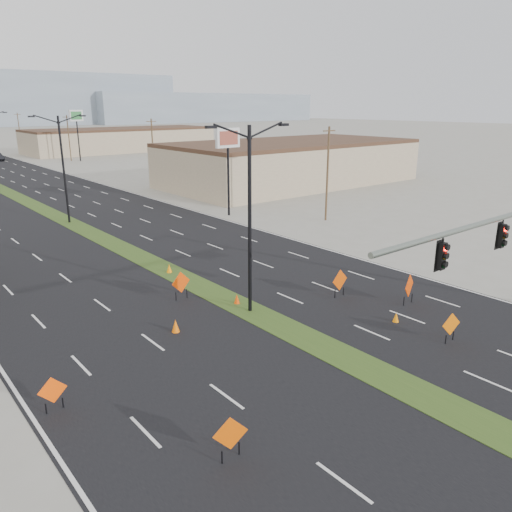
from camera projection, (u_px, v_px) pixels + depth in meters
ground at (450, 409)px, 18.71m from camera, size 600.00×600.00×0.00m
building_se_near at (291, 164)px, 71.83m from camera, size 36.00×18.00×5.50m
building_se_far at (121, 141)px, 122.41m from camera, size 44.00×16.00×5.00m
mesa_east at (201, 108)px, 339.83m from camera, size 160.00×50.00×18.00m
streetlight_0 at (250, 215)px, 26.01m from camera, size 5.15×0.24×10.02m
streetlight_1 at (63, 166)px, 46.72m from camera, size 5.15×0.24×10.02m
utility_pole_0 at (327, 173)px, 47.98m from camera, size 1.60×0.20×9.00m
utility_pole_1 at (153, 149)px, 73.87m from camera, size 1.60×0.20×9.00m
utility_pole_2 at (69, 137)px, 99.76m from camera, size 1.60×0.20×9.00m
utility_pole_3 at (19, 131)px, 125.65m from camera, size 1.60×0.20×9.00m
construction_sign_0 at (53, 392)px, 18.37m from camera, size 1.06×0.14×1.41m
construction_sign_1 at (230, 435)px, 15.80m from camera, size 1.13×0.41×1.57m
construction_sign_2 at (181, 283)px, 29.00m from camera, size 1.27×0.18×1.70m
construction_sign_3 at (340, 281)px, 29.36m from camera, size 1.28×0.09×1.70m
construction_sign_4 at (451, 325)px, 23.76m from camera, size 1.11×0.29×1.50m
construction_sign_5 at (409, 287)px, 28.26m from camera, size 1.30×0.43×1.80m
cone_0 at (176, 326)px, 24.96m from camera, size 0.49×0.49×0.68m
cone_1 at (396, 317)px, 26.14m from camera, size 0.43×0.43×0.55m
cone_2 at (237, 299)px, 28.50m from camera, size 0.42×0.42×0.60m
cone_3 at (169, 269)px, 33.76m from camera, size 0.46×0.46×0.64m
pole_sign_east_near at (228, 145)px, 49.52m from camera, size 2.87×0.54×8.75m
pole_sign_east_far at (76, 119)px, 98.51m from camera, size 3.17×1.46×9.98m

